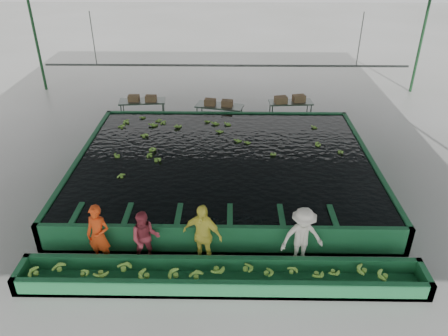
{
  "coord_description": "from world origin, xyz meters",
  "views": [
    {
      "loc": [
        0.2,
        -11.58,
        7.82
      ],
      "look_at": [
        0.0,
        0.5,
        1.0
      ],
      "focal_mm": 35.0,
      "sensor_mm": 36.0,
      "label": 1
    }
  ],
  "objects_px": {
    "worker_a": "(99,235)",
    "worker_b": "(145,238)",
    "worker_c": "(202,235)",
    "box_stack_right": "(290,102)",
    "packing_table_mid": "(220,115)",
    "worker_d": "(302,237)",
    "box_stack_mid": "(219,105)",
    "sorting_trough": "(221,277)",
    "flotation_tank": "(224,168)",
    "packing_table_right": "(290,111)",
    "box_stack_left": "(143,101)",
    "packing_table_left": "(143,110)"
  },
  "relations": [
    {
      "from": "worker_a",
      "to": "worker_b",
      "type": "xyz_separation_m",
      "value": [
        1.19,
        0.0,
        -0.09
      ]
    },
    {
      "from": "worker_c",
      "to": "box_stack_right",
      "type": "relative_size",
      "value": 1.33
    },
    {
      "from": "worker_b",
      "to": "packing_table_mid",
      "type": "height_order",
      "value": "worker_b"
    },
    {
      "from": "worker_d",
      "to": "box_stack_mid",
      "type": "bearing_deg",
      "value": 94.68
    },
    {
      "from": "sorting_trough",
      "to": "box_stack_right",
      "type": "xyz_separation_m",
      "value": [
        2.81,
        10.31,
        0.62
      ]
    },
    {
      "from": "worker_b",
      "to": "box_stack_right",
      "type": "height_order",
      "value": "worker_b"
    },
    {
      "from": "flotation_tank",
      "to": "worker_d",
      "type": "bearing_deg",
      "value": -64.65
    },
    {
      "from": "worker_a",
      "to": "worker_c",
      "type": "bearing_deg",
      "value": 12.86
    },
    {
      "from": "worker_c",
      "to": "packing_table_right",
      "type": "bearing_deg",
      "value": 90.27
    },
    {
      "from": "flotation_tank",
      "to": "worker_d",
      "type": "distance_m",
      "value": 4.78
    },
    {
      "from": "worker_d",
      "to": "packing_table_mid",
      "type": "height_order",
      "value": "worker_d"
    },
    {
      "from": "box_stack_left",
      "to": "worker_d",
      "type": "bearing_deg",
      "value": -58.58
    },
    {
      "from": "packing_table_left",
      "to": "box_stack_mid",
      "type": "height_order",
      "value": "box_stack_mid"
    },
    {
      "from": "packing_table_left",
      "to": "sorting_trough",
      "type": "bearing_deg",
      "value": -70.0
    },
    {
      "from": "flotation_tank",
      "to": "box_stack_left",
      "type": "xyz_separation_m",
      "value": [
        -3.7,
        5.09,
        0.47
      ]
    },
    {
      "from": "sorting_trough",
      "to": "packing_table_left",
      "type": "relative_size",
      "value": 4.95
    },
    {
      "from": "flotation_tank",
      "to": "worker_c",
      "type": "distance_m",
      "value": 4.35
    },
    {
      "from": "box_stack_left",
      "to": "box_stack_right",
      "type": "distance_m",
      "value": 6.51
    },
    {
      "from": "sorting_trough",
      "to": "box_stack_right",
      "type": "bearing_deg",
      "value": 74.76
    },
    {
      "from": "box_stack_right",
      "to": "box_stack_mid",
      "type": "bearing_deg",
      "value": -169.48
    },
    {
      "from": "packing_table_right",
      "to": "packing_table_left",
      "type": "bearing_deg",
      "value": -179.1
    },
    {
      "from": "worker_b",
      "to": "worker_c",
      "type": "height_order",
      "value": "worker_c"
    },
    {
      "from": "worker_a",
      "to": "worker_b",
      "type": "height_order",
      "value": "worker_a"
    },
    {
      "from": "sorting_trough",
      "to": "box_stack_mid",
      "type": "distance_m",
      "value": 9.75
    },
    {
      "from": "worker_b",
      "to": "worker_d",
      "type": "relative_size",
      "value": 0.91
    },
    {
      "from": "sorting_trough",
      "to": "packing_table_right",
      "type": "xyz_separation_m",
      "value": [
        2.86,
        10.37,
        0.18
      ]
    },
    {
      "from": "flotation_tank",
      "to": "box_stack_left",
      "type": "height_order",
      "value": "box_stack_left"
    },
    {
      "from": "packing_table_right",
      "to": "box_stack_left",
      "type": "height_order",
      "value": "box_stack_left"
    },
    {
      "from": "packing_table_mid",
      "to": "worker_d",
      "type": "bearing_deg",
      "value": -75.45
    },
    {
      "from": "worker_d",
      "to": "box_stack_right",
      "type": "distance_m",
      "value": 9.54
    },
    {
      "from": "worker_d",
      "to": "packing_table_right",
      "type": "distance_m",
      "value": 9.62
    },
    {
      "from": "sorting_trough",
      "to": "worker_c",
      "type": "distance_m",
      "value": 1.15
    },
    {
      "from": "worker_b",
      "to": "box_stack_right",
      "type": "relative_size",
      "value": 1.14
    },
    {
      "from": "packing_table_left",
      "to": "packing_table_right",
      "type": "height_order",
      "value": "packing_table_left"
    },
    {
      "from": "worker_a",
      "to": "box_stack_mid",
      "type": "bearing_deg",
      "value": 85.34
    },
    {
      "from": "worker_b",
      "to": "packing_table_left",
      "type": "height_order",
      "value": "worker_b"
    },
    {
      "from": "worker_d",
      "to": "packing_table_left",
      "type": "distance_m",
      "value": 11.1
    },
    {
      "from": "worker_a",
      "to": "worker_c",
      "type": "height_order",
      "value": "worker_c"
    },
    {
      "from": "worker_b",
      "to": "packing_table_left",
      "type": "bearing_deg",
      "value": 91.47
    },
    {
      "from": "flotation_tank",
      "to": "box_stack_mid",
      "type": "relative_size",
      "value": 8.21
    },
    {
      "from": "packing_table_mid",
      "to": "box_stack_right",
      "type": "distance_m",
      "value": 3.17
    },
    {
      "from": "packing_table_left",
      "to": "box_stack_mid",
      "type": "distance_m",
      "value": 3.48
    },
    {
      "from": "worker_c",
      "to": "box_stack_left",
      "type": "distance_m",
      "value": 9.92
    },
    {
      "from": "worker_b",
      "to": "packing_table_right",
      "type": "xyz_separation_m",
      "value": [
        4.82,
        9.57,
        -0.34
      ]
    },
    {
      "from": "worker_a",
      "to": "box_stack_right",
      "type": "distance_m",
      "value": 11.22
    },
    {
      "from": "worker_c",
      "to": "packing_table_mid",
      "type": "relative_size",
      "value": 0.89
    },
    {
      "from": "worker_a",
      "to": "packing_table_right",
      "type": "relative_size",
      "value": 0.91
    },
    {
      "from": "worker_d",
      "to": "box_stack_left",
      "type": "height_order",
      "value": "worker_d"
    },
    {
      "from": "box_stack_left",
      "to": "box_stack_mid",
      "type": "xyz_separation_m",
      "value": [
        3.37,
        -0.47,
        0.0
      ]
    },
    {
      "from": "sorting_trough",
      "to": "packing_table_right",
      "type": "bearing_deg",
      "value": 74.56
    }
  ]
}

